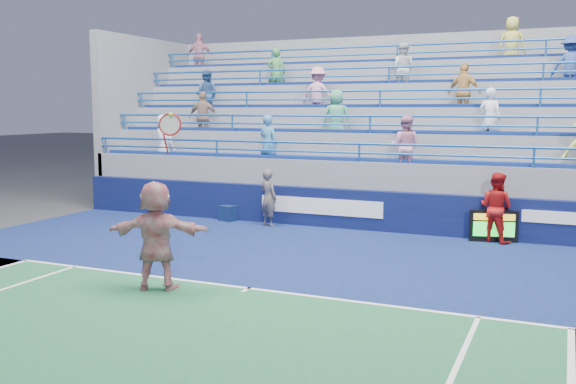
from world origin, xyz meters
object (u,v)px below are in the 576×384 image
at_px(judge_chair, 229,212).
at_px(line_judge, 268,198).
at_px(serve_speed_board, 494,226).
at_px(ball_girl, 496,208).
at_px(tennis_player, 157,235).

relative_size(judge_chair, line_judge, 0.51).
bearing_deg(serve_speed_board, judge_chair, 179.39).
distance_m(line_judge, ball_girl, 6.13).
xyz_separation_m(line_judge, ball_girl, (6.12, 0.25, 0.07)).
xyz_separation_m(serve_speed_board, ball_girl, (0.04, 0.01, 0.47)).
height_order(serve_speed_board, ball_girl, ball_girl).
height_order(tennis_player, line_judge, tennis_player).
relative_size(serve_speed_board, judge_chair, 1.41).
relative_size(judge_chair, tennis_player, 0.25).
bearing_deg(line_judge, ball_girl, -153.84).
bearing_deg(ball_girl, line_judge, 26.54).
bearing_deg(tennis_player, judge_chair, 108.58).
distance_m(tennis_player, line_judge, 6.69).
relative_size(serve_speed_board, ball_girl, 0.66).
xyz_separation_m(judge_chair, ball_girl, (7.57, -0.07, 0.61)).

